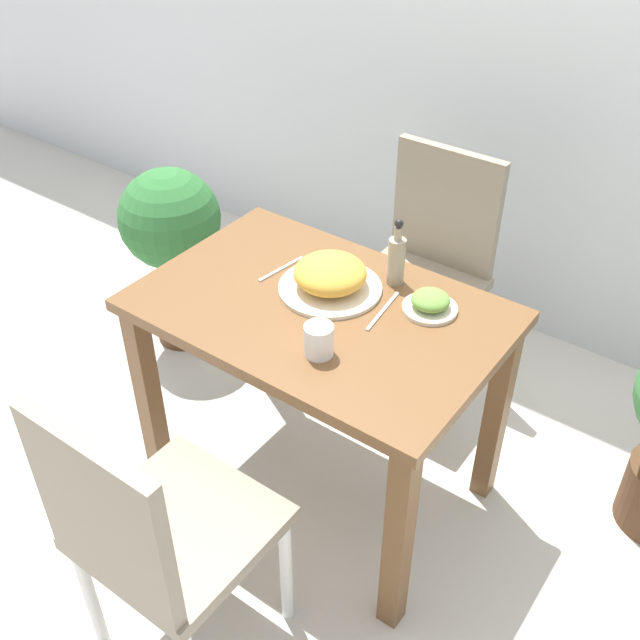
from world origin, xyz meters
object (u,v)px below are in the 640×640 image
(food_plate, at_px, (330,276))
(potted_plant_left, at_px, (172,236))
(chair_near, at_px, (152,531))
(chair_far, at_px, (426,263))
(sauce_bottle, at_px, (396,258))
(side_plate, at_px, (430,303))
(drink_cup, at_px, (319,340))

(food_plate, height_order, potted_plant_left, food_plate)
(chair_near, xyz_separation_m, chair_far, (-0.06, 1.38, 0.00))
(chair_near, xyz_separation_m, sauce_bottle, (0.07, 0.93, 0.29))
(food_plate, relative_size, potted_plant_left, 0.40)
(chair_near, distance_m, chair_far, 1.38)
(chair_near, height_order, side_plate, chair_near)
(chair_far, xyz_separation_m, side_plate, (0.28, -0.51, 0.24))
(chair_near, relative_size, food_plate, 3.03)
(chair_far, height_order, drink_cup, chair_far)
(food_plate, xyz_separation_m, drink_cup, (0.14, -0.25, -0.00))
(chair_near, distance_m, drink_cup, 0.60)
(drink_cup, bearing_deg, sauce_bottle, 92.02)
(chair_far, height_order, side_plate, chair_far)
(side_plate, bearing_deg, chair_near, -104.17)
(food_plate, xyz_separation_m, side_plate, (0.28, 0.08, -0.02))
(chair_far, height_order, potted_plant_left, chair_far)
(chair_far, bearing_deg, drink_cup, -80.40)
(chair_near, distance_m, sauce_bottle, 0.98)
(food_plate, height_order, drink_cup, food_plate)
(side_plate, relative_size, drink_cup, 1.75)
(chair_near, relative_size, potted_plant_left, 1.20)
(chair_near, distance_m, food_plate, 0.83)
(sauce_bottle, distance_m, potted_plant_left, 1.08)
(chair_near, bearing_deg, sauce_bottle, -94.27)
(chair_far, xyz_separation_m, food_plate, (-0.00, -0.59, 0.26))
(chair_near, distance_m, side_plate, 0.93)
(chair_near, relative_size, sauce_bottle, 4.35)
(chair_near, xyz_separation_m, drink_cup, (0.08, 0.54, 0.26))
(drink_cup, distance_m, sauce_bottle, 0.39)
(side_plate, distance_m, sauce_bottle, 0.17)
(sauce_bottle, bearing_deg, drink_cup, -87.98)
(food_plate, bearing_deg, side_plate, 16.09)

